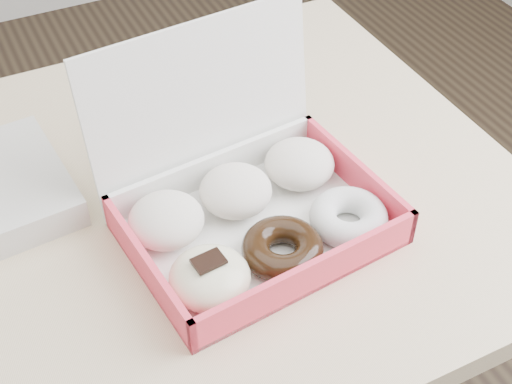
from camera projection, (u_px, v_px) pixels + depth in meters
name	position (u px, v px, depth m)	size (l,w,h in m)	color
table	(101.00, 261.00, 1.01)	(1.20, 0.80, 0.75)	tan
donut_box	(248.00, 206.00, 0.92)	(0.35, 0.31, 0.24)	white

